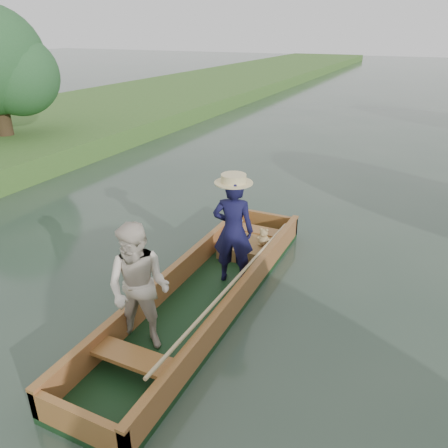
% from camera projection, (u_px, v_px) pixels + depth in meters
% --- Properties ---
extents(ground, '(120.00, 120.00, 0.00)m').
position_uv_depth(ground, '(205.00, 303.00, 6.04)').
color(ground, '#283D30').
rests_on(ground, ground).
extents(punt, '(1.19, 5.00, 1.68)m').
position_uv_depth(punt, '(198.00, 274.00, 5.72)').
color(punt, black).
rests_on(punt, ground).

